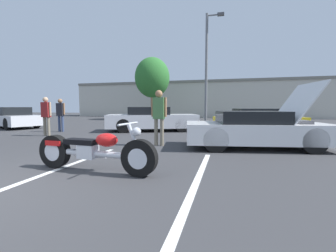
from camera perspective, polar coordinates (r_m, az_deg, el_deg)
parking_stripe_foreground at (r=4.95m, az=-28.12°, el=-10.42°), size 0.12×4.86×0.01m
parking_stripe_middle at (r=3.72m, az=6.78°, el=-14.91°), size 0.12×4.86×0.01m
far_building at (r=28.78m, az=7.79°, el=6.97°), size 32.00×4.20×4.40m
light_pole at (r=16.07m, az=10.01°, el=15.10°), size 1.21×0.28×7.51m
tree_background at (r=22.79m, az=-4.03°, el=12.13°), size 3.44×3.44×6.14m
motorcycle at (r=4.62m, az=-18.35°, el=-6.07°), size 2.62×0.70×0.98m
show_car_hood_open at (r=7.41m, az=21.41°, el=-0.75°), size 4.45×2.57×1.98m
parked_car_left_row at (r=16.54m, az=-34.71°, el=1.68°), size 4.41×3.02×1.24m
parked_car_right_row at (r=12.88m, az=21.83°, el=1.39°), size 4.84×2.88×1.17m
parked_car_mid_row at (r=11.84m, az=-4.13°, el=1.71°), size 4.98×3.34×1.25m
spectator_near_motorcycle at (r=7.27m, az=-2.31°, el=3.44°), size 0.52×0.24×1.80m
spectator_by_show_car at (r=11.06m, az=-28.56°, el=2.94°), size 0.52×0.22×1.69m
spectator_midground at (r=12.64m, az=-25.63°, el=3.18°), size 0.52×0.22×1.67m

